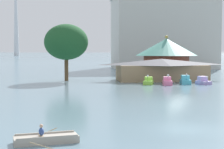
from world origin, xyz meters
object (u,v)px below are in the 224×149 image
Objects in this scene: pedal_boat_lime at (149,81)px; pedal_boat_pink at (167,82)px; background_building_block at (163,32)px; shoreline_tree_tall_left at (66,42)px; distant_broadcast_tower at (16,1)px; pedal_boat_lavender at (203,81)px; boathouse at (161,69)px; pedal_boat_cyan at (185,81)px; rowboat_with_rower at (46,139)px; green_roof_pavilion at (166,54)px.

pedal_boat_pink reaches higher than pedal_boat_lime.
pedal_boat_pink is at bearing -104.06° from background_building_block.
distant_broadcast_tower is (-51.91, 333.78, 50.22)m from shoreline_tree_tall_left.
pedal_boat_lavender is 0.16× the size of boathouse.
shoreline_tree_tall_left is (-19.40, 9.42, 6.47)m from pedal_boat_cyan.
shoreline_tree_tall_left reaches higher than pedal_boat_lime.
distant_broadcast_tower reaches higher than pedal_boat_lavender.
rowboat_with_rower is 0.13× the size of background_building_block.
background_building_block is at bearing -178.39° from pedal_boat_lime.
shoreline_tree_tall_left is at bearing 174.55° from boathouse.
distant_broadcast_tower is at bearing 98.84° from shoreline_tree_tall_left.
pedal_boat_lime reaches higher than pedal_boat_lavender.
pedal_boat_pink is (2.76, -1.41, 0.04)m from pedal_boat_lime.
pedal_boat_pink is 0.15× the size of boathouse.
shoreline_tree_tall_left is (-21.79, -11.07, 2.37)m from green_roof_pavilion.
pedal_boat_lime is at bearing -87.01° from pedal_boat_cyan.
shoreline_tree_tall_left reaches higher than pedal_boat_cyan.
pedal_boat_pink is at bearing 81.70° from pedal_boat_lime.
rowboat_with_rower is 0.30× the size of green_roof_pavilion.
pedal_boat_cyan is 0.14× the size of boathouse.
boathouse is 0.12× the size of distant_broadcast_tower.
boathouse is 0.56× the size of background_building_block.
pedal_boat_cyan reaches higher than rowboat_with_rower.
green_roof_pavilion is at bearing 70.88° from boathouse.
green_roof_pavilion is (8.47, 19.99, 4.20)m from pedal_boat_lime.
distant_broadcast_tower is at bearing 101.67° from boathouse.
pedal_boat_cyan is at bearing -75.42° from boathouse.
distant_broadcast_tower is at bearing 87.10° from rowboat_with_rower.
boathouse is 1.28× the size of green_roof_pavilion.
boathouse is 1.67× the size of shoreline_tree_tall_left.
shoreline_tree_tall_left is (-13.32, 8.92, 6.57)m from pedal_boat_lime.
rowboat_with_rower is 39.66m from pedal_boat_lime.
boathouse reaches higher than pedal_boat_cyan.
pedal_boat_lavender is at bearing -88.64° from green_roof_pavilion.
pedal_boat_pink is 8.90m from boathouse.
pedal_boat_pink is at bearing -32.70° from shoreline_tree_tall_left.
background_building_block is (16.59, 53.79, 10.81)m from pedal_boat_lime.
pedal_boat_cyan is at bearing 113.85° from pedal_boat_pink.
pedal_boat_cyan is at bearing 103.97° from pedal_boat_lime.
rowboat_with_rower is at bearing -112.11° from green_roof_pavilion.
pedal_boat_cyan is (3.32, 0.90, 0.06)m from pedal_boat_pink.
boathouse reaches higher than pedal_boat_lime.
green_roof_pavilion is at bearing 167.26° from pedal_boat_lavender.
background_building_block is (7.62, 54.71, 10.79)m from pedal_boat_lavender.
pedal_boat_lime is 3.10m from pedal_boat_pink.
pedal_boat_lime is 1.17× the size of pedal_boat_lavender.
pedal_boat_lime is 1.31× the size of pedal_boat_cyan.
background_building_block is at bearing -74.19° from distant_broadcast_tower.
pedal_boat_lavender is at bearing -23.81° from shoreline_tree_tall_left.
pedal_boat_lavender is 0.09× the size of background_building_block.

